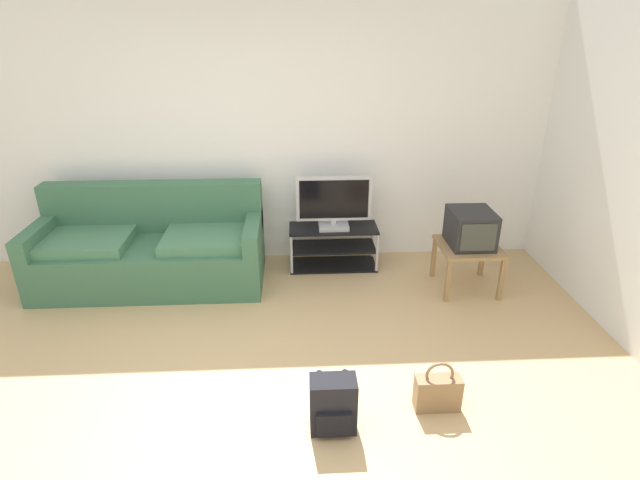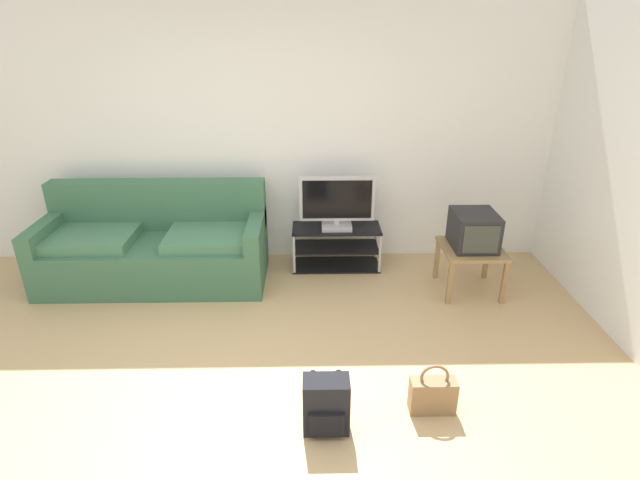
% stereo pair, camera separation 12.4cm
% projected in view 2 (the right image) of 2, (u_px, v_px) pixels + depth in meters
% --- Properties ---
extents(ground_plane, '(9.00, 9.80, 0.02)m').
position_uv_depth(ground_plane, '(229.00, 413.00, 3.33)').
color(ground_plane, tan).
extents(wall_back, '(9.00, 0.10, 2.70)m').
position_uv_depth(wall_back, '(255.00, 131.00, 5.01)').
color(wall_back, white).
rests_on(wall_back, ground_plane).
extents(couch, '(2.12, 0.86, 0.92)m').
position_uv_depth(couch, '(156.00, 247.00, 4.89)').
color(couch, '#3D6B4C').
rests_on(couch, ground_plane).
extents(tv_stand, '(0.90, 0.37, 0.44)m').
position_uv_depth(tv_stand, '(336.00, 247.00, 5.18)').
color(tv_stand, black).
rests_on(tv_stand, ground_plane).
extents(flat_tv, '(0.74, 0.22, 0.54)m').
position_uv_depth(flat_tv, '(337.00, 204.00, 4.96)').
color(flat_tv, '#B2B2B7').
rests_on(flat_tv, tv_stand).
extents(side_table, '(0.55, 0.55, 0.45)m').
position_uv_depth(side_table, '(471.00, 254.00, 4.65)').
color(side_table, '#9E7A4C').
rests_on(side_table, ground_plane).
extents(crt_tv, '(0.39, 0.44, 0.33)m').
position_uv_depth(crt_tv, '(474.00, 230.00, 4.57)').
color(crt_tv, '#232326').
rests_on(crt_tv, side_table).
extents(backpack, '(0.29, 0.24, 0.38)m').
position_uv_depth(backpack, '(326.00, 405.00, 3.12)').
color(backpack, black).
rests_on(backpack, ground_plane).
extents(handbag, '(0.30, 0.12, 0.37)m').
position_uv_depth(handbag, '(433.00, 394.00, 3.28)').
color(handbag, olive).
rests_on(handbag, ground_plane).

